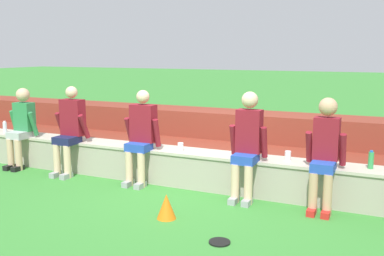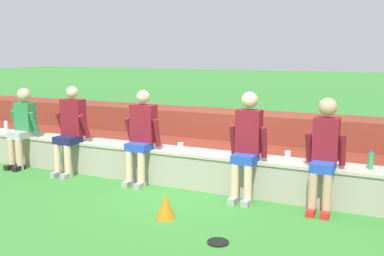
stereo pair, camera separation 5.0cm
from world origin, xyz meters
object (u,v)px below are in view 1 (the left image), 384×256
at_px(frisbee, 220,242).
at_px(plastic_cup_left_end, 288,156).
at_px(person_right_of_center, 247,143).
at_px(person_far_right, 325,150).
at_px(person_left_of_center, 70,128).
at_px(water_bottle_near_right, 371,160).
at_px(water_bottle_mid_right, 5,127).
at_px(plastic_cup_right_end, 181,147).
at_px(sports_cone, 166,206).
at_px(person_far_left, 21,125).
at_px(person_center, 141,134).

bearing_deg(frisbee, plastic_cup_left_end, 80.23).
bearing_deg(person_right_of_center, plastic_cup_left_end, 29.32).
bearing_deg(person_right_of_center, person_far_right, 0.61).
relative_size(person_left_of_center, plastic_cup_left_end, 11.16).
xyz_separation_m(person_left_of_center, water_bottle_near_right, (4.52, 0.27, -0.12)).
bearing_deg(water_bottle_mid_right, water_bottle_near_right, 0.71).
xyz_separation_m(person_right_of_center, water_bottle_near_right, (1.53, 0.28, -0.14)).
height_order(person_left_of_center, frisbee, person_left_of_center).
distance_m(plastic_cup_right_end, sports_cone, 1.44).
bearing_deg(person_far_right, plastic_cup_left_end, 152.84).
relative_size(plastic_cup_right_end, sports_cone, 0.39).
bearing_deg(plastic_cup_left_end, sports_cone, -129.47).
bearing_deg(water_bottle_near_right, person_far_left, -177.19).
relative_size(person_far_left, person_right_of_center, 0.94).
bearing_deg(plastic_cup_right_end, water_bottle_near_right, 1.66).
relative_size(person_left_of_center, water_bottle_mid_right, 6.61).
bearing_deg(person_far_right, person_right_of_center, -179.39).
height_order(person_far_right, water_bottle_near_right, person_far_right).
distance_m(person_far_right, plastic_cup_left_end, 0.60).
height_order(person_left_of_center, person_center, person_left_of_center).
xyz_separation_m(plastic_cup_left_end, sports_cone, (-1.13, -1.37, -0.44)).
distance_m(person_left_of_center, water_bottle_near_right, 4.53).
bearing_deg(person_center, person_left_of_center, -178.90).
bearing_deg(person_center, water_bottle_mid_right, 176.82).
distance_m(water_bottle_near_right, sports_cone, 2.62).
height_order(person_center, frisbee, person_center).
xyz_separation_m(person_far_left, person_left_of_center, (1.04, 0.01, 0.02)).
bearing_deg(frisbee, plastic_cup_right_end, 127.22).
bearing_deg(frisbee, person_center, 140.70).
bearing_deg(person_left_of_center, person_center, 1.10).
height_order(person_left_of_center, water_bottle_near_right, person_left_of_center).
distance_m(water_bottle_near_right, frisbee, 2.30).
distance_m(water_bottle_mid_right, water_bottle_near_right, 6.16).
height_order(person_far_left, frisbee, person_far_left).
bearing_deg(plastic_cup_right_end, person_far_left, -176.16).
xyz_separation_m(person_left_of_center, person_far_right, (3.99, 0.00, 0.00)).
distance_m(plastic_cup_left_end, sports_cone, 1.83).
bearing_deg(frisbee, person_far_left, 160.58).
bearing_deg(plastic_cup_right_end, person_left_of_center, -174.29).
relative_size(person_right_of_center, person_far_right, 1.03).
relative_size(person_far_right, plastic_cup_left_end, 11.08).
bearing_deg(frisbee, water_bottle_mid_right, 160.75).
bearing_deg(person_far_left, water_bottle_mid_right, 161.89).
bearing_deg(sports_cone, person_left_of_center, 154.67).
xyz_separation_m(person_far_right, plastic_cup_right_end, (-2.09, 0.19, -0.18)).
bearing_deg(water_bottle_mid_right, plastic_cup_right_end, -0.00).
height_order(person_far_left, person_center, person_center).
height_order(person_center, person_far_right, person_far_right).
relative_size(person_far_left, water_bottle_near_right, 5.86).
bearing_deg(person_left_of_center, plastic_cup_left_end, 4.36).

